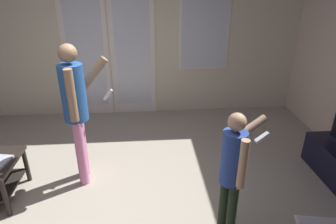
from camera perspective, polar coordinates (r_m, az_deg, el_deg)
The scene contains 5 objects.
ground_plane at distance 3.21m, azimuth -12.82°, elevation -18.94°, with size 6.28×5.10×0.02m, color #A09787.
wall_back_with_doors at distance 4.90m, azimuth -10.24°, elevation 15.20°, with size 6.28×0.09×2.89m.
person_adult at distance 3.23m, azimuth -17.64°, elevation 1.43°, with size 0.51×0.48×1.60m.
person_child at distance 2.50m, azimuth 12.72°, elevation -10.61°, with size 0.50×0.43×1.25m.
loose_keyboard at distance 3.37m, azimuth 27.62°, elevation -18.66°, with size 0.46×0.21×0.02m.
Camera 1 is at (0.49, -2.30, 2.17)m, focal length 30.98 mm.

